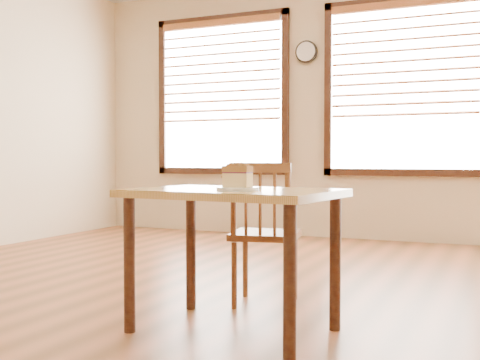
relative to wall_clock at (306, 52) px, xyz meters
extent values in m
plane|color=brown|center=(0.80, -3.96, -2.15)|extent=(8.00, 8.00, 0.00)
plane|color=beige|center=(0.80, 0.04, -0.65)|extent=(7.00, 0.00, 7.00)
cube|color=white|center=(-1.10, 0.03, -0.45)|extent=(1.60, 0.02, 1.80)
cube|color=#371E0F|center=(-1.10, 0.01, 0.49)|extent=(1.76, 0.06, 0.08)
cube|color=#371E0F|center=(-1.10, 0.01, -1.39)|extent=(1.76, 0.06, 0.08)
cube|color=#371E0F|center=(-1.94, 0.01, -0.45)|extent=(0.08, 0.06, 1.96)
cube|color=#371E0F|center=(-0.26, 0.01, -0.45)|extent=(0.08, 0.06, 1.96)
cube|color=#AA5527|center=(-1.10, -0.02, 0.43)|extent=(1.58, 0.08, 0.08)
cube|color=#AA5527|center=(-1.10, -0.02, 0.40)|extent=(1.56, 0.05, 0.03)
cube|color=#AA5527|center=(-1.10, -0.02, 0.28)|extent=(1.56, 0.05, 0.03)
cube|color=#AA5527|center=(-1.10, -0.02, 0.17)|extent=(1.56, 0.05, 0.03)
cube|color=#AA5527|center=(-1.10, -0.02, 0.05)|extent=(1.56, 0.05, 0.03)
cube|color=#AA5527|center=(-1.10, -0.02, -0.06)|extent=(1.56, 0.05, 0.03)
cube|color=#AA5527|center=(-1.10, -0.02, -0.18)|extent=(1.56, 0.05, 0.03)
cube|color=#AA5527|center=(-1.10, -0.02, -0.29)|extent=(1.56, 0.05, 0.03)
cube|color=#AA5527|center=(-1.10, -0.02, -0.41)|extent=(1.56, 0.05, 0.03)
cube|color=#AA5527|center=(-1.10, -0.02, -0.52)|extent=(1.56, 0.05, 0.03)
cube|color=#AA5527|center=(-1.10, -0.02, -0.64)|extent=(1.56, 0.05, 0.03)
cube|color=#AA5527|center=(-1.10, -0.02, -0.76)|extent=(1.56, 0.05, 0.03)
cube|color=white|center=(1.10, 0.03, -0.45)|extent=(1.60, 0.02, 1.80)
cube|color=#371E0F|center=(1.10, 0.01, -1.39)|extent=(1.76, 0.06, 0.08)
cube|color=#371E0F|center=(0.26, 0.01, -0.45)|extent=(0.08, 0.06, 1.96)
cube|color=#AA5527|center=(1.10, -0.02, 0.43)|extent=(1.58, 0.08, 0.08)
cube|color=#AA5527|center=(1.10, -0.02, 0.40)|extent=(1.56, 0.05, 0.03)
cube|color=#AA5527|center=(1.10, -0.02, 0.28)|extent=(1.56, 0.05, 0.03)
cube|color=#AA5527|center=(1.10, -0.02, 0.17)|extent=(1.56, 0.05, 0.03)
cube|color=#AA5527|center=(1.10, -0.02, 0.05)|extent=(1.56, 0.05, 0.03)
cube|color=#AA5527|center=(1.10, -0.02, -0.06)|extent=(1.56, 0.05, 0.03)
cube|color=#AA5527|center=(1.10, -0.02, -0.18)|extent=(1.56, 0.05, 0.03)
cube|color=#AA5527|center=(1.10, -0.02, -0.29)|extent=(1.56, 0.05, 0.03)
cube|color=#AA5527|center=(1.10, -0.02, -0.41)|extent=(1.56, 0.05, 0.03)
cube|color=#AA5527|center=(1.10, -0.02, -0.52)|extent=(1.56, 0.05, 0.03)
cube|color=#AA5527|center=(1.10, -0.02, -0.64)|extent=(1.56, 0.05, 0.03)
cube|color=#AA5527|center=(1.10, -0.02, -0.76)|extent=(1.56, 0.05, 0.03)
cylinder|color=black|center=(0.00, 0.00, 0.00)|extent=(0.26, 0.04, 0.26)
cylinder|color=white|center=(0.00, -0.02, 0.00)|extent=(0.22, 0.01, 0.22)
cube|color=tan|center=(0.83, -3.86, -1.42)|extent=(1.13, 0.81, 0.04)
cylinder|color=#371E0F|center=(0.34, -4.09, -1.79)|extent=(0.06, 0.06, 0.71)
cylinder|color=#371E0F|center=(1.26, -4.19, -1.79)|extent=(0.06, 0.06, 0.71)
cylinder|color=#371E0F|center=(0.40, -3.53, -1.79)|extent=(0.06, 0.06, 0.71)
cylinder|color=#371E0F|center=(1.31, -3.62, -1.79)|extent=(0.06, 0.06, 0.71)
cube|color=brown|center=(0.77, -3.23, -1.72)|extent=(0.48, 0.48, 0.04)
cylinder|color=brown|center=(0.89, -3.04, -1.95)|extent=(0.03, 0.03, 0.41)
cylinder|color=brown|center=(0.57, -3.10, -1.95)|extent=(0.03, 0.03, 0.41)
cylinder|color=brown|center=(0.96, -3.36, -1.95)|extent=(0.03, 0.03, 0.41)
cylinder|color=brown|center=(0.64, -3.42, -1.95)|extent=(0.03, 0.03, 0.41)
cylinder|color=brown|center=(0.96, -3.38, -1.50)|extent=(0.03, 0.03, 0.44)
cylinder|color=brown|center=(0.64, -3.44, -1.50)|extent=(0.03, 0.03, 0.44)
cube|color=brown|center=(0.80, -3.41, -1.29)|extent=(0.37, 0.11, 0.06)
cylinder|color=brown|center=(0.89, -3.39, -1.51)|extent=(0.02, 0.02, 0.39)
cylinder|color=brown|center=(0.80, -3.41, -1.51)|extent=(0.02, 0.02, 0.39)
cylinder|color=brown|center=(0.72, -3.43, -1.51)|extent=(0.02, 0.02, 0.39)
cylinder|color=white|center=(0.91, -3.98, -1.39)|extent=(0.21, 0.21, 0.02)
cylinder|color=white|center=(0.91, -3.98, -1.40)|extent=(0.14, 0.14, 0.01)
cube|color=#F1D388|center=(0.91, -3.98, -1.35)|extent=(0.13, 0.10, 0.07)
cube|color=#48142B|center=(0.91, -3.98, -1.31)|extent=(0.13, 0.10, 0.01)
cube|color=#A96D35|center=(0.91, -3.98, -1.29)|extent=(0.14, 0.11, 0.03)
sphere|color=#A96D35|center=(0.94, -3.95, -1.27)|extent=(0.02, 0.02, 0.02)
sphere|color=#A96D35|center=(0.87, -4.00, -1.27)|extent=(0.02, 0.02, 0.02)
sphere|color=#A96D35|center=(0.86, -3.99, -1.27)|extent=(0.02, 0.02, 0.02)
sphere|color=#A96D35|center=(0.94, -3.94, -1.27)|extent=(0.02, 0.02, 0.02)
sphere|color=#A96D35|center=(0.86, -3.97, -1.27)|extent=(0.02, 0.02, 0.02)
sphere|color=#A96D35|center=(0.88, -3.95, -1.27)|extent=(0.02, 0.02, 0.02)
sphere|color=#A96D35|center=(0.95, -3.99, -1.27)|extent=(0.02, 0.02, 0.02)
sphere|color=#A96D35|center=(0.88, -3.94, -1.27)|extent=(0.02, 0.02, 0.02)
sphere|color=#A96D35|center=(0.96, -3.95, -1.27)|extent=(0.01, 0.01, 0.01)
sphere|color=#A96D35|center=(0.89, -4.00, -1.27)|extent=(0.01, 0.01, 0.01)
sphere|color=#A96D35|center=(0.87, -4.00, -1.27)|extent=(0.02, 0.02, 0.02)
sphere|color=#A96D35|center=(0.87, -3.98, -1.27)|extent=(0.02, 0.02, 0.02)
sphere|color=#A96D35|center=(0.86, -4.01, -1.27)|extent=(0.02, 0.02, 0.02)
sphere|color=#A96D35|center=(0.96, -4.00, -1.27)|extent=(0.02, 0.02, 0.02)
sphere|color=#A96D35|center=(0.88, -3.98, -1.27)|extent=(0.02, 0.02, 0.02)
sphere|color=#A96D35|center=(0.86, -3.98, -1.27)|extent=(0.02, 0.02, 0.02)
sphere|color=#A96D35|center=(0.91, -3.95, -1.27)|extent=(0.01, 0.01, 0.01)
sphere|color=#A96D35|center=(0.87, -4.00, -1.27)|extent=(0.02, 0.02, 0.02)
sphere|color=#A96D35|center=(0.93, -3.95, -1.27)|extent=(0.01, 0.01, 0.01)
sphere|color=#A96D35|center=(0.87, -3.97, -1.27)|extent=(0.02, 0.02, 0.02)
sphere|color=#A96D35|center=(0.84, -4.01, -1.29)|extent=(0.01, 0.01, 0.01)
sphere|color=#A96D35|center=(0.84, -3.97, -1.31)|extent=(0.02, 0.02, 0.02)
sphere|color=#A96D35|center=(0.84, -3.95, -1.33)|extent=(0.01, 0.01, 0.01)
sphere|color=#A96D35|center=(0.84, -3.95, -1.30)|extent=(0.01, 0.01, 0.01)
sphere|color=#A96D35|center=(0.84, -4.00, -1.28)|extent=(0.01, 0.01, 0.01)
camera|label=1|loc=(2.13, -6.71, -1.24)|focal=45.00mm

